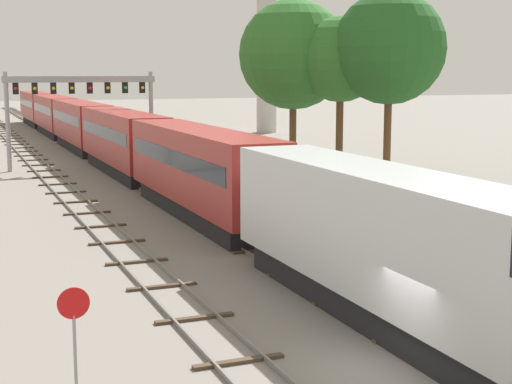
% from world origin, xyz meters
% --- Properties ---
extents(ground_plane, '(400.00, 400.00, 0.00)m').
position_xyz_m(ground_plane, '(0.00, 0.00, 0.00)').
color(ground_plane, gray).
extents(track_main, '(2.60, 200.00, 0.16)m').
position_xyz_m(track_main, '(2.00, 60.00, 0.07)').
color(track_main, slate).
rests_on(track_main, ground).
extents(track_near, '(2.60, 160.00, 0.16)m').
position_xyz_m(track_near, '(-3.50, 40.00, 0.07)').
color(track_near, slate).
rests_on(track_near, ground).
extents(passenger_train, '(3.04, 117.32, 4.80)m').
position_xyz_m(passenger_train, '(2.00, 52.29, 2.61)').
color(passenger_train, silver).
rests_on(passenger_train, ground).
extents(signal_gantry, '(12.10, 0.49, 7.80)m').
position_xyz_m(signal_gantry, '(-0.25, 46.83, 5.81)').
color(signal_gantry, '#999BA0').
rests_on(signal_gantry, ground).
extents(stop_sign, '(0.76, 0.08, 2.88)m').
position_xyz_m(stop_sign, '(-8.00, 0.94, 1.87)').
color(stop_sign, gray).
rests_on(stop_sign, ground).
extents(trackside_tree_left, '(8.30, 8.30, 13.68)m').
position_xyz_m(trackside_tree_left, '(19.97, 33.14, 9.51)').
color(trackside_tree_left, brown).
rests_on(trackside_tree_left, ground).
extents(trackside_tree_mid, '(8.60, 8.60, 13.43)m').
position_xyz_m(trackside_tree_mid, '(15.15, 39.50, 9.11)').
color(trackside_tree_mid, brown).
rests_on(trackside_tree_mid, ground).
extents(trackside_tree_right, '(6.47, 6.47, 11.96)m').
position_xyz_m(trackside_tree_right, '(17.51, 36.06, 8.69)').
color(trackside_tree_right, brown).
rests_on(trackside_tree_right, ground).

